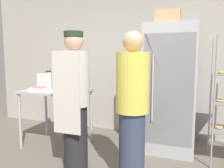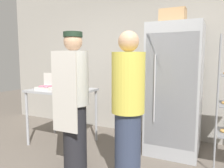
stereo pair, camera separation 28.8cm
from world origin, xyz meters
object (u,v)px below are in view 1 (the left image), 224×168
(binder_stack, at_px, (69,89))
(person_customer, at_px, (132,108))
(donut_box, at_px, (40,88))
(refrigerator, at_px, (170,89))
(cardboard_storage_box, at_px, (168,18))
(blender_pitcher, at_px, (49,80))
(person_baker, at_px, (75,100))

(binder_stack, relative_size, person_customer, 0.17)
(donut_box, distance_m, person_customer, 1.70)
(refrigerator, distance_m, person_customer, 1.18)
(binder_stack, bearing_deg, person_customer, -25.60)
(binder_stack, bearing_deg, refrigerator, 22.18)
(refrigerator, distance_m, cardboard_storage_box, 1.08)
(blender_pitcher, xyz_separation_m, cardboard_storage_box, (1.94, 0.35, 0.99))
(refrigerator, bearing_deg, cardboard_storage_box, 147.78)
(cardboard_storage_box, bearing_deg, refrigerator, -32.22)
(donut_box, relative_size, person_baker, 0.15)
(binder_stack, xyz_separation_m, person_customer, (1.14, -0.54, -0.09))
(donut_box, relative_size, binder_stack, 0.90)
(donut_box, height_order, binder_stack, donut_box)
(blender_pitcher, relative_size, binder_stack, 1.00)
(binder_stack, distance_m, cardboard_storage_box, 1.86)
(refrigerator, height_order, blender_pitcher, refrigerator)
(refrigerator, xyz_separation_m, person_customer, (-0.31, -1.13, -0.08))
(donut_box, xyz_separation_m, cardboard_storage_box, (1.87, 0.69, 1.07))
(refrigerator, distance_m, person_baker, 1.53)
(binder_stack, height_order, person_baker, person_baker)
(cardboard_storage_box, bearing_deg, binder_stack, -155.51)
(person_baker, relative_size, person_customer, 1.02)
(donut_box, height_order, person_baker, person_baker)
(cardboard_storage_box, bearing_deg, blender_pitcher, -169.91)
(blender_pitcher, height_order, person_customer, person_customer)
(blender_pitcher, distance_m, cardboard_storage_box, 2.21)
(donut_box, bearing_deg, person_baker, -27.85)
(blender_pitcher, bearing_deg, person_customer, -25.97)
(refrigerator, relative_size, person_customer, 1.12)
(refrigerator, bearing_deg, binder_stack, -157.82)
(blender_pitcher, height_order, binder_stack, blender_pitcher)
(binder_stack, relative_size, person_baker, 0.17)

